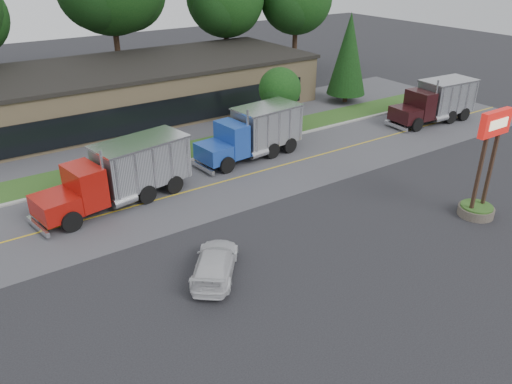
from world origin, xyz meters
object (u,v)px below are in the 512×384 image
Objects in this scene: dump_truck_blue at (255,131)px; rally_car at (215,263)px; bilo_sign at (482,182)px; dump_truck_maroon at (437,100)px; dump_truck_red at (123,172)px.

dump_truck_blue reaches higher than rally_car.
bilo_sign reaches higher than dump_truck_blue.
dump_truck_maroon is at bearing 45.62° from bilo_sign.
rally_car is at bearing 43.30° from dump_truck_blue.
dump_truck_red is at bearing 140.71° from bilo_sign.
bilo_sign is at bearing 130.79° from dump_truck_red.
dump_truck_maroon is (16.88, -2.05, -0.00)m from dump_truck_blue.
bilo_sign is at bearing 49.76° from dump_truck_maroon.
dump_truck_red reaches higher than rally_car.
bilo_sign is 16.75m from dump_truck_maroon.
bilo_sign reaches higher than dump_truck_maroon.
dump_truck_red and dump_truck_maroon have the same top height.
dump_truck_red is 10.19m from dump_truck_blue.
dump_truck_blue is 1.02× the size of dump_truck_maroon.
dump_truck_blue is (10.07, 1.55, -0.01)m from dump_truck_red.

